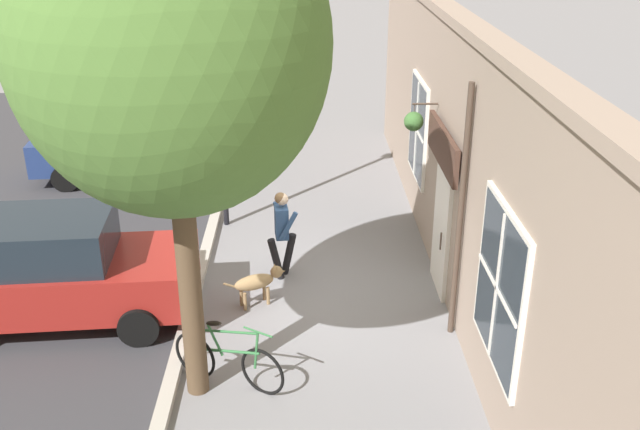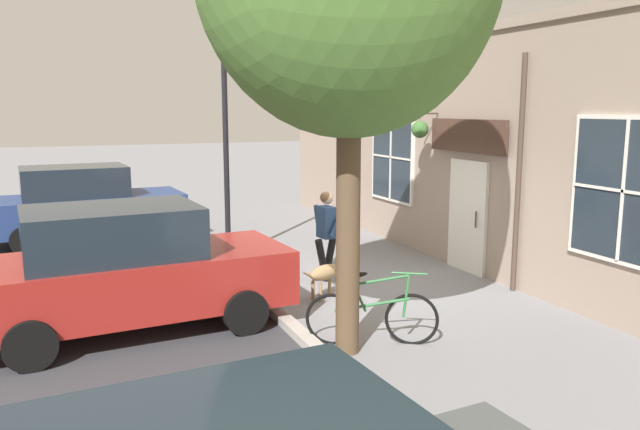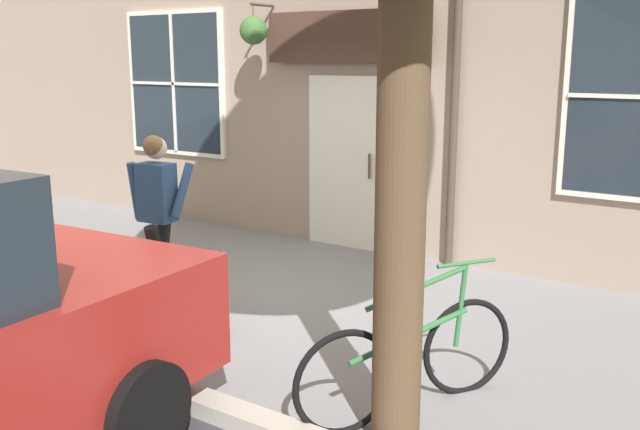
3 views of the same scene
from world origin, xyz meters
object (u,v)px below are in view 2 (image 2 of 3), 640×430
pedestrian_walking (326,228)px  parked_car_mid_block (126,269)px  parked_car_nearest_curb (83,204)px  dog_on_leash (328,272)px  leaning_bicycle (372,316)px  street_lamp (224,85)px

pedestrian_walking → parked_car_mid_block: bearing=20.4°
pedestrian_walking → parked_car_nearest_curb: 6.42m
dog_on_leash → leaning_bicycle: bearing=82.2°
parked_car_mid_block → pedestrian_walking: bearing=-159.6°
leaning_bicycle → pedestrian_walking: bearing=-102.4°
parked_car_nearest_curb → parked_car_mid_block: bearing=92.7°
pedestrian_walking → parked_car_mid_block: 3.79m
pedestrian_walking → dog_on_leash: bearing=68.1°
pedestrian_walking → parked_car_nearest_curb: size_ratio=0.36×
pedestrian_walking → leaning_bicycle: 3.20m
street_lamp → parked_car_nearest_curb: bearing=-47.6°
pedestrian_walking → parked_car_nearest_curb: (3.85, -5.13, -0.07)m
leaning_bicycle → street_lamp: 6.18m
pedestrian_walking → dog_on_leash: 1.16m
dog_on_leash → parked_car_nearest_curb: size_ratio=0.23×
leaning_bicycle → street_lamp: size_ratio=0.29×
pedestrian_walking → parked_car_nearest_curb: parked_car_nearest_curb is taller
dog_on_leash → street_lamp: size_ratio=0.19×
leaning_bicycle → parked_car_nearest_curb: 8.82m
parked_car_nearest_curb → parked_car_mid_block: size_ratio=1.00×
parked_car_nearest_curb → dog_on_leash: bearing=119.7°
leaning_bicycle → parked_car_mid_block: parked_car_mid_block is taller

